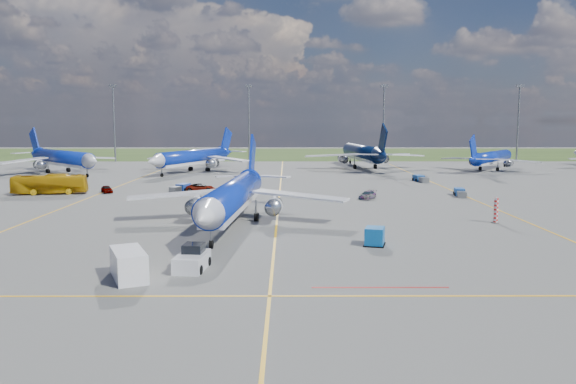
{
  "coord_description": "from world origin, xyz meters",
  "views": [
    {
      "loc": [
        1.18,
        -57.55,
        12.03
      ],
      "look_at": [
        1.34,
        5.77,
        4.0
      ],
      "focal_mm": 35.0,
      "sensor_mm": 36.0,
      "label": 1
    }
  ],
  "objects_px": {
    "bg_jet_n": "(362,168)",
    "service_car_a": "(107,189)",
    "uld_container": "(375,236)",
    "service_van": "(129,264)",
    "bg_jet_nw": "(63,173)",
    "service_car_c": "(368,195)",
    "main_airliner": "(234,224)",
    "bg_jet_ne": "(491,170)",
    "warning_post": "(496,210)",
    "bg_jet_nnw": "(193,172)",
    "baggage_tug_e": "(420,179)",
    "baggage_tug_c": "(181,188)",
    "apron_bus": "(50,184)",
    "service_car_b": "(201,188)",
    "pushback_tug": "(192,259)",
    "baggage_tug_w": "(460,193)"
  },
  "relations": [
    {
      "from": "warning_post",
      "to": "uld_container",
      "type": "distance_m",
      "value": 20.16
    },
    {
      "from": "bg_jet_n",
      "to": "service_car_c",
      "type": "distance_m",
      "value": 58.79
    },
    {
      "from": "service_car_a",
      "to": "service_car_b",
      "type": "xyz_separation_m",
      "value": [
        15.67,
        1.36,
        0.07
      ]
    },
    {
      "from": "bg_jet_n",
      "to": "service_car_b",
      "type": "distance_m",
      "value": 60.2
    },
    {
      "from": "bg_jet_ne",
      "to": "warning_post",
      "type": "bearing_deg",
      "value": 106.93
    },
    {
      "from": "bg_jet_nnw",
      "to": "pushback_tug",
      "type": "distance_m",
      "value": 89.07
    },
    {
      "from": "service_car_a",
      "to": "baggage_tug_c",
      "type": "distance_m",
      "value": 12.23
    },
    {
      "from": "apron_bus",
      "to": "service_car_b",
      "type": "distance_m",
      "value": 24.72
    },
    {
      "from": "pushback_tug",
      "to": "service_car_c",
      "type": "bearing_deg",
      "value": 69.84
    },
    {
      "from": "uld_container",
      "to": "baggage_tug_c",
      "type": "xyz_separation_m",
      "value": [
        -26.94,
        42.63,
        -0.32
      ]
    },
    {
      "from": "bg_jet_n",
      "to": "service_van",
      "type": "bearing_deg",
      "value": 66.54
    },
    {
      "from": "service_car_b",
      "to": "service_car_c",
      "type": "relative_size",
      "value": 1.19
    },
    {
      "from": "warning_post",
      "to": "service_car_c",
      "type": "xyz_separation_m",
      "value": [
        -12.22,
        20.86,
        -0.9
      ]
    },
    {
      "from": "main_airliner",
      "to": "service_car_c",
      "type": "distance_m",
      "value": 28.77
    },
    {
      "from": "bg_jet_nnw",
      "to": "baggage_tug_e",
      "type": "height_order",
      "value": "bg_jet_nnw"
    },
    {
      "from": "apron_bus",
      "to": "baggage_tug_c",
      "type": "distance_m",
      "value": 21.28
    },
    {
      "from": "apron_bus",
      "to": "bg_jet_ne",
      "type": "bearing_deg",
      "value": -73.55
    },
    {
      "from": "bg_jet_n",
      "to": "service_car_b",
      "type": "xyz_separation_m",
      "value": [
        -34.33,
        -49.45,
        0.69
      ]
    },
    {
      "from": "bg_jet_ne",
      "to": "uld_container",
      "type": "height_order",
      "value": "bg_jet_ne"
    },
    {
      "from": "service_car_b",
      "to": "baggage_tug_e",
      "type": "bearing_deg",
      "value": -69.47
    },
    {
      "from": "service_car_a",
      "to": "baggage_tug_c",
      "type": "relative_size",
      "value": 0.66
    },
    {
      "from": "service_van",
      "to": "baggage_tug_e",
      "type": "xyz_separation_m",
      "value": [
        38.88,
        69.39,
        -0.53
      ]
    },
    {
      "from": "bg_jet_ne",
      "to": "main_airliner",
      "type": "distance_m",
      "value": 93.03
    },
    {
      "from": "bg_jet_n",
      "to": "baggage_tug_c",
      "type": "distance_m",
      "value": 61.63
    },
    {
      "from": "bg_jet_nw",
      "to": "main_airliner",
      "type": "bearing_deg",
      "value": -98.64
    },
    {
      "from": "warning_post",
      "to": "apron_bus",
      "type": "relative_size",
      "value": 0.25
    },
    {
      "from": "main_airliner",
      "to": "baggage_tug_w",
      "type": "xyz_separation_m",
      "value": [
        34.2,
        24.97,
        0.54
      ]
    },
    {
      "from": "apron_bus",
      "to": "baggage_tug_e",
      "type": "xyz_separation_m",
      "value": [
        65.97,
        19.15,
        -1.07
      ]
    },
    {
      "from": "service_car_a",
      "to": "main_airliner",
      "type": "bearing_deg",
      "value": -79.29
    },
    {
      "from": "service_van",
      "to": "service_car_c",
      "type": "height_order",
      "value": "service_van"
    },
    {
      "from": "baggage_tug_e",
      "to": "service_car_a",
      "type": "bearing_deg",
      "value": -170.84
    },
    {
      "from": "baggage_tug_w",
      "to": "service_van",
      "type": "bearing_deg",
      "value": -120.65
    },
    {
      "from": "uld_container",
      "to": "service_van",
      "type": "bearing_deg",
      "value": -135.7
    },
    {
      "from": "bg_jet_n",
      "to": "uld_container",
      "type": "distance_m",
      "value": 91.84
    },
    {
      "from": "pushback_tug",
      "to": "warning_post",
      "type": "bearing_deg",
      "value": 38.44
    },
    {
      "from": "pushback_tug",
      "to": "baggage_tug_c",
      "type": "relative_size",
      "value": 1.09
    },
    {
      "from": "bg_jet_ne",
      "to": "service_van",
      "type": "distance_m",
      "value": 114.94
    },
    {
      "from": "bg_jet_n",
      "to": "service_car_b",
      "type": "relative_size",
      "value": 8.66
    },
    {
      "from": "service_van",
      "to": "service_car_c",
      "type": "distance_m",
      "value": 50.84
    },
    {
      "from": "warning_post",
      "to": "main_airliner",
      "type": "distance_m",
      "value": 31.06
    },
    {
      "from": "bg_jet_n",
      "to": "service_car_a",
      "type": "xyz_separation_m",
      "value": [
        -49.99,
        -50.8,
        0.62
      ]
    },
    {
      "from": "service_van",
      "to": "baggage_tug_e",
      "type": "height_order",
      "value": "service_van"
    },
    {
      "from": "main_airliner",
      "to": "uld_container",
      "type": "height_order",
      "value": "main_airliner"
    },
    {
      "from": "main_airliner",
      "to": "service_car_b",
      "type": "height_order",
      "value": "main_airliner"
    },
    {
      "from": "baggage_tug_c",
      "to": "baggage_tug_e",
      "type": "xyz_separation_m",
      "value": [
        45.1,
        15.13,
        0.02
      ]
    },
    {
      "from": "warning_post",
      "to": "apron_bus",
      "type": "height_order",
      "value": "apron_bus"
    },
    {
      "from": "service_car_a",
      "to": "baggage_tug_e",
      "type": "relative_size",
      "value": 0.64
    },
    {
      "from": "service_car_b",
      "to": "baggage_tug_c",
      "type": "bearing_deg",
      "value": 75.42
    },
    {
      "from": "bg_jet_nw",
      "to": "uld_container",
      "type": "distance_m",
      "value": 96.83
    },
    {
      "from": "uld_container",
      "to": "service_van",
      "type": "xyz_separation_m",
      "value": [
        -20.71,
        -11.63,
        0.23
      ]
    }
  ]
}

